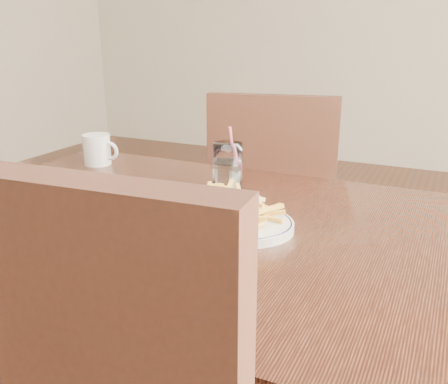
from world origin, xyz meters
The scene contains 8 objects.
table centered at (0.00, 0.00, 0.67)m, with size 1.20×0.80×0.75m.
chair_far centered at (-0.09, 0.77, 0.52)m, with size 0.50×0.50×0.92m.
fries_plate centered at (0.07, -0.01, 0.76)m, with size 0.31×0.28×0.02m.
loaded_fries centered at (0.07, -0.01, 0.80)m, with size 0.24×0.21×0.06m.
napkin centered at (-0.24, -0.05, 0.75)m, with size 0.19×0.12×0.01m, color white.
cutlery centered at (-0.24, -0.04, 0.76)m, with size 0.19×0.10×0.01m.
water_glass centered at (-0.02, 0.20, 0.80)m, with size 0.07×0.07×0.16m.
coffee_mug centered at (-0.45, 0.26, 0.79)m, with size 0.11×0.08×0.09m.
Camera 1 is at (0.46, -0.84, 1.12)m, focal length 40.00 mm.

